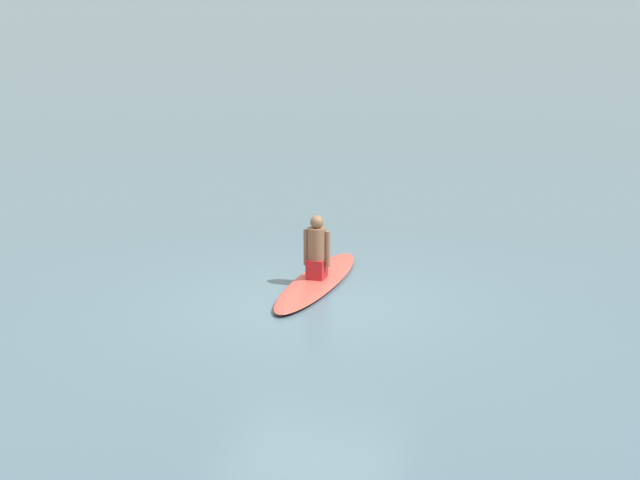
% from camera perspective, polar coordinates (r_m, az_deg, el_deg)
% --- Properties ---
extents(ground_plane, '(400.00, 400.00, 0.00)m').
position_cam_1_polar(ground_plane, '(14.24, -0.40, -3.56)').
color(ground_plane, slate).
extents(surfboard, '(0.67, 3.26, 0.11)m').
position_cam_1_polar(surfboard, '(15.08, -0.18, -2.31)').
color(surfboard, '#D84C3F').
rests_on(surfboard, ground).
extents(person_paddler, '(0.41, 0.31, 0.94)m').
position_cam_1_polar(person_paddler, '(14.95, -0.18, -0.55)').
color(person_paddler, '#A51E23').
rests_on(person_paddler, surfboard).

